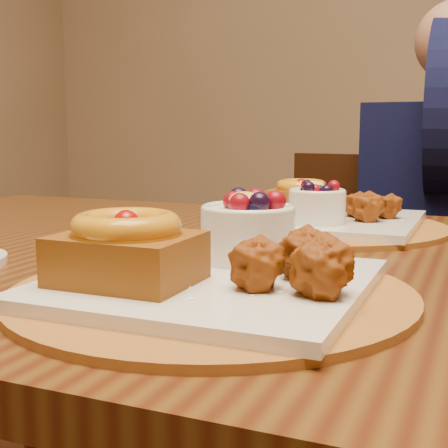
{
  "coord_description": "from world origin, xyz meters",
  "views": [
    {
      "loc": [
        0.15,
        -0.61,
        0.91
      ],
      "look_at": [
        -0.09,
        -0.04,
        0.82
      ],
      "focal_mm": 50.0,
      "sensor_mm": 36.0,
      "label": 1
    }
  ],
  "objects": [
    {
      "name": "chair_far",
      "position": [
        -0.11,
        0.73,
        0.47
      ],
      "size": [
        0.48,
        0.48,
        0.85
      ],
      "rotation": [
        0.0,
        0.0,
        -0.18
      ],
      "color": "black",
      "rests_on": "ground"
    },
    {
      "name": "place_setting_far",
      "position": [
        -0.09,
        0.34,
        0.78
      ],
      "size": [
        0.38,
        0.38,
        0.08
      ],
      "color": "brown",
      "rests_on": "dining_table"
    },
    {
      "name": "dining_table",
      "position": [
        -0.08,
        0.13,
        0.68
      ],
      "size": [
        1.6,
        0.9,
        0.76
      ],
      "color": "#3D190B",
      "rests_on": "ground"
    },
    {
      "name": "place_setting_near",
      "position": [
        -0.09,
        -0.09,
        0.78
      ],
      "size": [
        0.38,
        0.38,
        0.09
      ],
      "color": "brown",
      "rests_on": "dining_table"
    }
  ]
}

